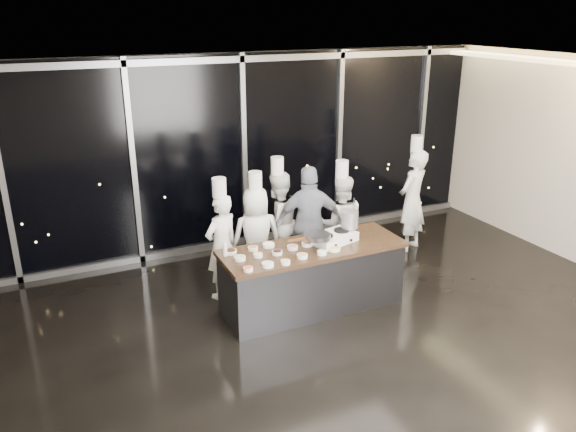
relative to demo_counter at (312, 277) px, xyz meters
name	(u,v)px	position (x,y,z in m)	size (l,w,h in m)	color
ground	(345,340)	(0.00, -0.90, -0.45)	(9.00, 9.00, 0.00)	black
room_shell	(366,161)	(0.18, -0.90, 1.79)	(9.02, 7.02, 3.21)	beige
window_wall	(243,153)	(0.00, 2.53, 1.14)	(8.90, 0.11, 3.20)	black
demo_counter	(312,277)	(0.00, 0.00, 0.00)	(2.46, 0.86, 0.90)	#38383D
stove	(333,237)	(0.32, 0.02, 0.51)	(0.67, 0.51, 0.14)	white
frying_pan	(317,236)	(0.02, -0.07, 0.62)	(0.63, 0.42, 0.06)	slate
stock_pot	(350,219)	(0.60, 0.09, 0.70)	(0.23, 0.23, 0.23)	#ACACAF
prep_bowls	(279,253)	(-0.51, -0.05, 0.47)	(1.41, 0.72, 0.05)	white
squeeze_bottle	(225,249)	(-1.14, 0.20, 0.55)	(0.06, 0.06, 0.21)	silver
chef_far_left	(222,245)	(-0.98, 0.83, 0.33)	(0.65, 0.55, 1.74)	white
chef_left	(256,236)	(-0.42, 0.95, 0.31)	(0.79, 0.58, 1.72)	white
chef_center	(278,222)	(0.05, 1.25, 0.35)	(0.91, 0.79, 1.81)	white
guest	(310,224)	(0.37, 0.82, 0.42)	(1.10, 0.72, 1.74)	#131C36
chef_right	(340,223)	(0.93, 0.89, 0.32)	(0.89, 0.79, 1.75)	white
chef_side	(412,199)	(2.41, 1.09, 0.43)	(0.74, 0.64, 1.95)	white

